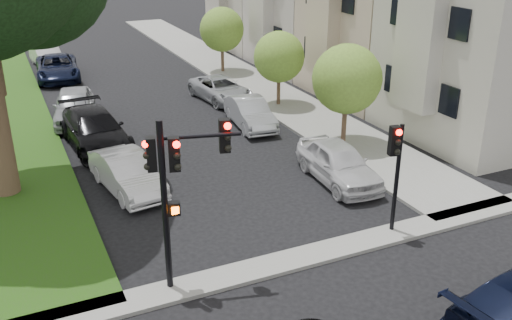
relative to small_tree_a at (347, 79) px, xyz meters
name	(u,v)px	position (x,y,z in m)	size (l,w,h in m)	color
ground	(337,298)	(-6.20, -9.33, -2.94)	(140.00, 140.00, 0.00)	black
sidewalk_right	(228,70)	(0.55, 14.67, -2.88)	(3.50, 44.00, 0.12)	gray
sidewalk_cross	(300,258)	(-6.20, -7.33, -2.88)	(60.00, 1.00, 0.12)	gray
small_tree_a	(347,79)	(0.00, 0.00, 0.00)	(2.95, 2.95, 4.43)	brown
small_tree_b	(279,57)	(0.00, 6.27, -0.32)	(2.63, 2.63, 3.95)	brown
small_tree_c	(222,29)	(0.00, 14.21, -0.16)	(2.79, 2.79, 4.18)	brown
traffic_signal_main	(177,174)	(-9.63, -7.10, 0.32)	(2.32, 0.69, 4.74)	black
traffic_signal_secondary	(396,160)	(-2.92, -7.14, -0.44)	(0.48, 0.39, 3.59)	black
car_parked_0	(338,163)	(-2.28, -3.16, -2.19)	(1.78, 4.43, 1.51)	silver
car_parked_1	(250,113)	(-2.71, 3.89, -2.26)	(1.44, 4.14, 1.36)	#999BA0
car_parked_2	(221,89)	(-2.38, 8.52, -2.31)	(2.11, 4.58, 1.27)	#999BA0
car_parked_5	(127,173)	(-9.62, -0.67, -2.24)	(1.48, 4.24, 1.40)	silver
car_parked_6	(95,130)	(-9.85, 4.25, -2.15)	(2.22, 5.47, 1.59)	black
car_parked_7	(75,106)	(-10.12, 8.16, -2.14)	(1.90, 4.73, 1.61)	#999BA0
car_parked_8	(57,68)	(-9.86, 16.98, -2.20)	(2.45, 5.32, 1.48)	black
car_parked_9	(47,56)	(-10.07, 20.87, -2.22)	(1.53, 4.40, 1.45)	silver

